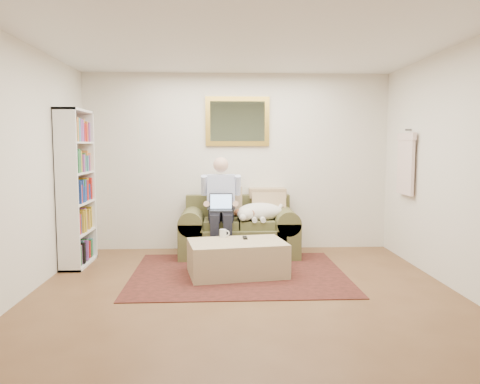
{
  "coord_description": "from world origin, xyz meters",
  "views": [
    {
      "loc": [
        -0.25,
        -4.46,
        1.54
      ],
      "look_at": [
        0.0,
        1.51,
        0.95
      ],
      "focal_mm": 35.0,
      "sensor_mm": 36.0,
      "label": 1
    }
  ],
  "objects": [
    {
      "name": "sofa",
      "position": [
        0.01,
        2.05,
        0.28
      ],
      "size": [
        1.65,
        0.84,
        0.99
      ],
      "color": "#4A4927",
      "rests_on": "room_shell"
    },
    {
      "name": "hanging_shirt",
      "position": [
        2.19,
        1.6,
        1.35
      ],
      "size": [
        0.06,
        0.52,
        0.9
      ],
      "primitive_type": null,
      "color": "#F3D6C9",
      "rests_on": "room_shell"
    },
    {
      "name": "tv_remote",
      "position": [
        0.05,
        1.19,
        0.42
      ],
      "size": [
        0.06,
        0.15,
        0.02
      ],
      "primitive_type": "cube",
      "rotation": [
        0.0,
        0.0,
        0.04
      ],
      "color": "black",
      "rests_on": "ottoman"
    },
    {
      "name": "ottoman",
      "position": [
        -0.05,
        1.01,
        0.2
      ],
      "size": [
        1.23,
        0.89,
        0.41
      ],
      "primitive_type": "cube",
      "rotation": [
        0.0,
        0.0,
        0.17
      ],
      "color": "#C9B186",
      "rests_on": "room_shell"
    },
    {
      "name": "seated_man",
      "position": [
        -0.24,
        1.9,
        0.69
      ],
      "size": [
        0.54,
        0.77,
        1.38
      ],
      "primitive_type": null,
      "color": "#8C97D8",
      "rests_on": "sofa"
    },
    {
      "name": "room_shell",
      "position": [
        0.0,
        0.35,
        1.3
      ],
      "size": [
        4.51,
        5.0,
        2.61
      ],
      "color": "brown",
      "rests_on": "ground"
    },
    {
      "name": "wall_mirror",
      "position": [
        0.01,
        2.47,
        1.9
      ],
      "size": [
        0.94,
        0.04,
        0.72
      ],
      "color": "gold",
      "rests_on": "room_shell"
    },
    {
      "name": "sleeping_dog",
      "position": [
        0.3,
        1.97,
        0.63
      ],
      "size": [
        0.68,
        0.43,
        0.25
      ],
      "primitive_type": null,
      "color": "white",
      "rests_on": "sofa"
    },
    {
      "name": "laptop",
      "position": [
        -0.24,
        1.83,
        0.73
      ],
      "size": [
        0.32,
        0.25,
        0.23
      ],
      "color": "black",
      "rests_on": "seated_man"
    },
    {
      "name": "bookshelf",
      "position": [
        -2.1,
        1.6,
        1.0
      ],
      "size": [
        0.28,
        0.8,
        2.0
      ],
      "primitive_type": null,
      "color": "white",
      "rests_on": "room_shell"
    },
    {
      "name": "rug",
      "position": [
        -0.03,
        1.06,
        0.01
      ],
      "size": [
        2.56,
        2.05,
        0.01
      ],
      "primitive_type": "cube",
      "rotation": [
        0.0,
        0.0,
        0.01
      ],
      "color": "black",
      "rests_on": "room_shell"
    },
    {
      "name": "coffee_mug",
      "position": [
        -0.22,
        1.27,
        0.46
      ],
      "size": [
        0.08,
        0.08,
        0.1
      ],
      "primitive_type": "cylinder",
      "color": "white",
      "rests_on": "ottoman"
    }
  ]
}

